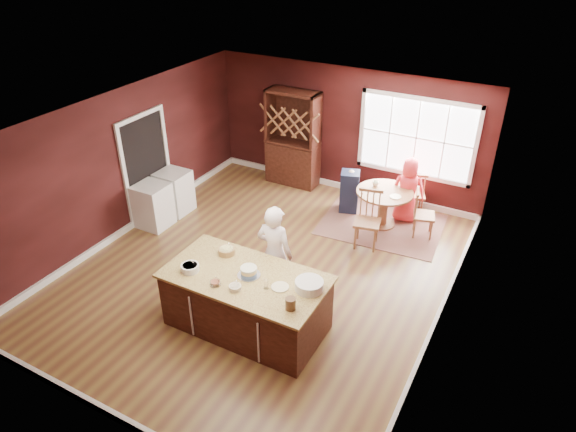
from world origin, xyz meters
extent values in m
plane|color=brown|center=(0.00, 0.00, 0.00)|extent=(7.00, 7.00, 0.00)
plane|color=white|center=(0.00, 0.00, 2.70)|extent=(7.00, 7.00, 0.00)
plane|color=black|center=(0.00, 3.50, 1.35)|extent=(6.00, 0.00, 6.00)
plane|color=black|center=(0.00, -3.50, 1.35)|extent=(6.00, 0.00, 6.00)
plane|color=black|center=(-3.00, 0.00, 1.35)|extent=(0.00, 7.00, 7.00)
plane|color=black|center=(3.00, 0.00, 1.35)|extent=(0.00, 7.00, 7.00)
cube|color=black|center=(0.50, -1.30, 0.41)|extent=(2.25, 1.14, 0.83)
cube|color=#E1D774|center=(0.50, -1.30, 0.90)|extent=(2.33, 1.22, 0.04)
cylinder|color=brown|center=(1.30, 2.39, 0.02)|extent=(0.51, 0.51, 0.04)
cylinder|color=brown|center=(1.30, 2.39, 0.35)|extent=(0.18, 0.18, 0.67)
cylinder|color=brown|center=(1.30, 2.39, 0.73)|extent=(1.09, 1.09, 0.04)
imported|color=silver|center=(0.53, -0.51, 0.83)|extent=(0.60, 0.40, 1.65)
cylinder|color=white|center=(-0.25, -1.57, 0.97)|extent=(0.26, 0.26, 0.10)
cylinder|color=olive|center=(-0.04, -0.97, 0.97)|extent=(0.26, 0.26, 0.10)
cylinder|color=silver|center=(0.25, -1.67, 0.95)|extent=(0.16, 0.16, 0.06)
cylinder|color=beige|center=(0.54, -1.62, 0.95)|extent=(0.17, 0.17, 0.06)
cylinder|color=silver|center=(0.90, -1.40, 0.99)|extent=(0.07, 0.07, 0.14)
cylinder|color=beige|center=(1.06, -1.30, 0.93)|extent=(0.24, 0.24, 0.02)
cylinder|color=white|center=(1.42, -1.14, 0.99)|extent=(0.39, 0.39, 0.13)
cylinder|color=brown|center=(1.39, -1.61, 1.00)|extent=(0.14, 0.14, 0.17)
cube|color=brown|center=(1.30, 2.39, 0.01)|extent=(2.42, 1.94, 0.01)
imported|color=#EA313C|center=(1.63, 2.82, 0.66)|extent=(0.74, 0.57, 1.33)
cylinder|color=beige|center=(1.55, 2.26, 0.76)|extent=(0.22, 0.22, 0.02)
imported|color=white|center=(1.06, 2.52, 0.80)|extent=(0.16, 0.16, 0.10)
cube|color=black|center=(-1.13, 3.22, 1.07)|extent=(1.16, 0.48, 2.13)
cube|color=white|center=(-2.64, 0.28, 0.43)|extent=(0.60, 0.58, 0.87)
cube|color=white|center=(-2.64, 0.92, 0.44)|extent=(0.60, 0.58, 0.87)
camera|label=1|loc=(3.77, -6.10, 5.31)|focal=32.00mm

